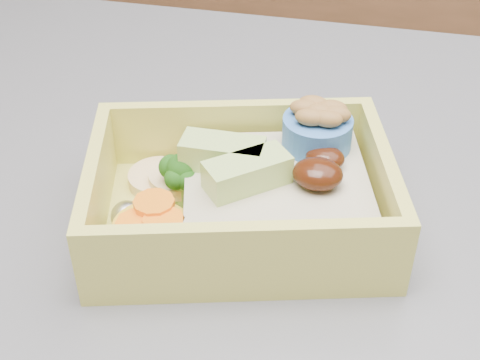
# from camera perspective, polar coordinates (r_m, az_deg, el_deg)

# --- Properties ---
(bento_box) EXTENTS (0.21, 0.18, 0.07)m
(bento_box) POSITION_cam_1_polar(r_m,az_deg,el_deg) (0.42, 0.75, -1.12)
(bento_box) COLOR #D2CC56
(bento_box) RESTS_ON island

